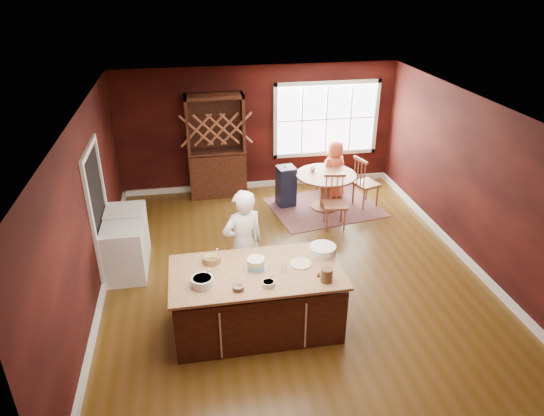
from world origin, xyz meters
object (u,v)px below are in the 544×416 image
Objects in this scene: high_chair at (286,185)px; washer at (124,254)px; dryer at (128,233)px; hutch at (216,147)px; baker at (243,245)px; kitchen_island at (257,301)px; layer_cake at (256,263)px; chair_north at (328,170)px; toddler at (286,167)px; seated_woman at (334,170)px; dining_table at (326,184)px; chair_south at (335,203)px; chair_east at (366,181)px.

washer is (-3.04, -2.17, 0.01)m from high_chair.
dryer is (-3.04, -1.53, 0.02)m from high_chair.
baker is at bearing -88.37° from hutch.
dryer reaches higher than kitchen_island.
hutch is at bearing 53.60° from dryer.
baker is 0.71m from layer_cake.
kitchen_island is 4.53m from hutch.
chair_north is at bearing 62.54° from kitchen_island.
baker is 6.69× the size of toddler.
dining_table is at bearing 33.38° from seated_woman.
chair_south is at bearing 15.76° from washer.
baker is at bearing -112.67° from toddler.
dining_table is 0.96× the size of seated_woman.
baker is at bearing 95.82° from kitchen_island.
chair_north is 0.45× the size of hutch.
hutch is 2.39× the size of dryer.
chair_north is 1.16m from toddler.
washer reaches higher than high_chair.
dryer reaches higher than dining_table.
toddler is (-1.08, -0.13, 0.18)m from seated_woman.
washer is (-3.76, -1.06, -0.06)m from chair_south.
washer is at bearing 140.81° from kitchen_island.
seated_woman reaches higher than dining_table.
baker reaches higher than dining_table.
hutch reaches higher than toddler.
kitchen_island is 1.79× the size of seated_woman.
layer_cake is at bearing 42.67° from chair_north.
seated_woman reaches higher than chair_north.
kitchen_island is 4.37m from chair_east.
washer is (-3.06, -2.25, -0.36)m from toddler.
dining_table is 3.69× the size of layer_cake.
seated_woman reaches higher than layer_cake.
dryer reaches higher than high_chair.
toddler is at bearing 72.41° from layer_cake.
chair_north is at bearing 71.28° from dining_table.
chair_north reaches higher than kitchen_island.
chair_north is at bearing 26.81° from dryer.
hutch is (-2.06, 1.88, 0.58)m from chair_south.
toddler is 0.12× the size of hutch.
layer_cake is 0.30× the size of chair_east.
baker is at bearing 37.17° from chair_north.
washer is at bearing 142.39° from layer_cake.
chair_south is at bearing 51.61° from seated_woman.
baker is 0.79× the size of hutch.
layer_cake is 0.38× the size of high_chair.
chair_north is 1.17m from high_chair.
hutch reaches higher than chair_east.
hutch reaches higher than chair_south.
chair_south is 1.33m from high_chair.
chair_south is at bearing 59.45° from chair_north.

